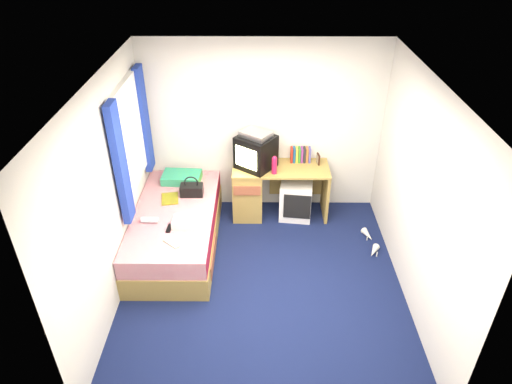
{
  "coord_description": "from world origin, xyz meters",
  "views": [
    {
      "loc": [
        -0.05,
        -3.93,
        3.76
      ],
      "look_at": [
        -0.09,
        0.7,
        0.81
      ],
      "focal_mm": 32.0,
      "sensor_mm": 36.0,
      "label": 1
    }
  ],
  "objects_px": {
    "vcr": "(256,134)",
    "pink_water_bottle": "(274,166)",
    "colour_swatch_fan": "(171,244)",
    "aerosol_can": "(273,159)",
    "storage_cube": "(296,199)",
    "desk": "(260,188)",
    "towel": "(184,222)",
    "water_bottle": "(150,220)",
    "picture_frame": "(318,159)",
    "white_heels": "(371,243)",
    "bed": "(176,228)",
    "pillow": "(182,177)",
    "magazine": "(170,199)",
    "remote_control": "(169,228)",
    "handbag": "(192,190)",
    "crt_tv": "(256,152)"
  },
  "relations": [
    {
      "from": "water_bottle",
      "to": "white_heels",
      "type": "height_order",
      "value": "water_bottle"
    },
    {
      "from": "handbag",
      "to": "white_heels",
      "type": "height_order",
      "value": "handbag"
    },
    {
      "from": "storage_cube",
      "to": "colour_swatch_fan",
      "type": "relative_size",
      "value": 2.44
    },
    {
      "from": "bed",
      "to": "handbag",
      "type": "bearing_deg",
      "value": 63.74
    },
    {
      "from": "magazine",
      "to": "storage_cube",
      "type": "bearing_deg",
      "value": 14.36
    },
    {
      "from": "handbag",
      "to": "remote_control",
      "type": "relative_size",
      "value": 1.83
    },
    {
      "from": "pillow",
      "to": "white_heels",
      "type": "bearing_deg",
      "value": -15.81
    },
    {
      "from": "crt_tv",
      "to": "picture_frame",
      "type": "xyz_separation_m",
      "value": [
        0.85,
        0.1,
        -0.15
      ]
    },
    {
      "from": "aerosol_can",
      "to": "water_bottle",
      "type": "bearing_deg",
      "value": -144.76
    },
    {
      "from": "crt_tv",
      "to": "water_bottle",
      "type": "xyz_separation_m",
      "value": [
        -1.25,
        -0.99,
        -0.4
      ]
    },
    {
      "from": "picture_frame",
      "to": "white_heels",
      "type": "xyz_separation_m",
      "value": [
        0.65,
        -0.84,
        -0.78
      ]
    },
    {
      "from": "aerosol_can",
      "to": "bed",
      "type": "bearing_deg",
      "value": -147.05
    },
    {
      "from": "desk",
      "to": "colour_swatch_fan",
      "type": "distance_m",
      "value": 1.72
    },
    {
      "from": "towel",
      "to": "remote_control",
      "type": "distance_m",
      "value": 0.19
    },
    {
      "from": "water_bottle",
      "to": "aerosol_can",
      "type": "bearing_deg",
      "value": 35.24
    },
    {
      "from": "white_heels",
      "to": "pink_water_bottle",
      "type": "bearing_deg",
      "value": 155.71
    },
    {
      "from": "water_bottle",
      "to": "colour_swatch_fan",
      "type": "relative_size",
      "value": 0.91
    },
    {
      "from": "white_heels",
      "to": "desk",
      "type": "bearing_deg",
      "value": 152.76
    },
    {
      "from": "bed",
      "to": "aerosol_can",
      "type": "relative_size",
      "value": 11.35
    },
    {
      "from": "storage_cube",
      "to": "white_heels",
      "type": "relative_size",
      "value": 0.94
    },
    {
      "from": "colour_swatch_fan",
      "to": "aerosol_can",
      "type": "bearing_deg",
      "value": 51.38
    },
    {
      "from": "picture_frame",
      "to": "magazine",
      "type": "relative_size",
      "value": 0.5
    },
    {
      "from": "towel",
      "to": "colour_swatch_fan",
      "type": "distance_m",
      "value": 0.37
    },
    {
      "from": "aerosol_can",
      "to": "magazine",
      "type": "relative_size",
      "value": 0.63
    },
    {
      "from": "white_heels",
      "to": "vcr",
      "type": "bearing_deg",
      "value": 153.59
    },
    {
      "from": "towel",
      "to": "aerosol_can",
      "type": "bearing_deg",
      "value": 46.19
    },
    {
      "from": "bed",
      "to": "pillow",
      "type": "height_order",
      "value": "pillow"
    },
    {
      "from": "storage_cube",
      "to": "magazine",
      "type": "distance_m",
      "value": 1.74
    },
    {
      "from": "picture_frame",
      "to": "towel",
      "type": "bearing_deg",
      "value": -153.16
    },
    {
      "from": "desk",
      "to": "magazine",
      "type": "distance_m",
      "value": 1.27
    },
    {
      "from": "bed",
      "to": "pillow",
      "type": "distance_m",
      "value": 0.78
    },
    {
      "from": "pillow",
      "to": "water_bottle",
      "type": "height_order",
      "value": "pillow"
    },
    {
      "from": "bed",
      "to": "towel",
      "type": "height_order",
      "value": "towel"
    },
    {
      "from": "towel",
      "to": "pink_water_bottle",
      "type": "bearing_deg",
      "value": 39.08
    },
    {
      "from": "pink_water_bottle",
      "to": "colour_swatch_fan",
      "type": "xyz_separation_m",
      "value": [
        -1.18,
        -1.22,
        -0.32
      ]
    },
    {
      "from": "storage_cube",
      "to": "magazine",
      "type": "xyz_separation_m",
      "value": [
        -1.66,
        -0.43,
        0.28
      ]
    },
    {
      "from": "magazine",
      "to": "white_heels",
      "type": "height_order",
      "value": "magazine"
    },
    {
      "from": "aerosol_can",
      "to": "water_bottle",
      "type": "xyz_separation_m",
      "value": [
        -1.49,
        -1.05,
        -0.26
      ]
    },
    {
      "from": "aerosol_can",
      "to": "handbag",
      "type": "relative_size",
      "value": 0.6
    },
    {
      "from": "pink_water_bottle",
      "to": "colour_swatch_fan",
      "type": "height_order",
      "value": "pink_water_bottle"
    },
    {
      "from": "desk",
      "to": "magazine",
      "type": "height_order",
      "value": "desk"
    },
    {
      "from": "vcr",
      "to": "picture_frame",
      "type": "bearing_deg",
      "value": 43.06
    },
    {
      "from": "crt_tv",
      "to": "handbag",
      "type": "bearing_deg",
      "value": -119.1
    },
    {
      "from": "towel",
      "to": "water_bottle",
      "type": "bearing_deg",
      "value": 172.04
    },
    {
      "from": "vcr",
      "to": "pink_water_bottle",
      "type": "xyz_separation_m",
      "value": [
        0.24,
        -0.18,
        -0.37
      ]
    },
    {
      "from": "towel",
      "to": "water_bottle",
      "type": "relative_size",
      "value": 1.34
    },
    {
      "from": "towel",
      "to": "magazine",
      "type": "height_order",
      "value": "towel"
    },
    {
      "from": "colour_swatch_fan",
      "to": "remote_control",
      "type": "distance_m",
      "value": 0.29
    },
    {
      "from": "aerosol_can",
      "to": "pillow",
      "type": "bearing_deg",
      "value": -175.71
    },
    {
      "from": "aerosol_can",
      "to": "colour_swatch_fan",
      "type": "xyz_separation_m",
      "value": [
        -1.17,
        -1.46,
        -0.29
      ]
    }
  ]
}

